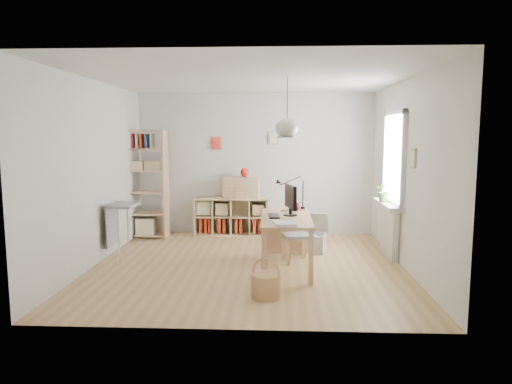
{
  "coord_description": "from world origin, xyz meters",
  "views": [
    {
      "loc": [
        0.41,
        -6.52,
        1.9
      ],
      "look_at": [
        0.1,
        0.3,
        1.05
      ],
      "focal_mm": 32.0,
      "sensor_mm": 36.0,
      "label": 1
    }
  ],
  "objects_px": {
    "storage_chest": "(309,239)",
    "monitor": "(291,198)",
    "cube_shelf": "(231,219)",
    "chair": "(295,233)",
    "drawer_chest": "(241,188)",
    "tall_bookshelf": "(145,179)",
    "desk": "(286,224)"
  },
  "relations": [
    {
      "from": "storage_chest",
      "to": "drawer_chest",
      "type": "relative_size",
      "value": 1.1
    },
    {
      "from": "tall_bookshelf",
      "to": "drawer_chest",
      "type": "distance_m",
      "value": 1.8
    },
    {
      "from": "desk",
      "to": "drawer_chest",
      "type": "relative_size",
      "value": 2.18
    },
    {
      "from": "tall_bookshelf",
      "to": "monitor",
      "type": "height_order",
      "value": "tall_bookshelf"
    },
    {
      "from": "monitor",
      "to": "storage_chest",
      "type": "bearing_deg",
      "value": 57.57
    },
    {
      "from": "desk",
      "to": "storage_chest",
      "type": "xyz_separation_m",
      "value": [
        0.4,
        1.07,
        -0.46
      ]
    },
    {
      "from": "cube_shelf",
      "to": "storage_chest",
      "type": "distance_m",
      "value": 1.84
    },
    {
      "from": "chair",
      "to": "monitor",
      "type": "distance_m",
      "value": 0.62
    },
    {
      "from": "chair",
      "to": "drawer_chest",
      "type": "height_order",
      "value": "drawer_chest"
    },
    {
      "from": "desk",
      "to": "tall_bookshelf",
      "type": "distance_m",
      "value": 3.27
    },
    {
      "from": "desk",
      "to": "tall_bookshelf",
      "type": "relative_size",
      "value": 0.75
    },
    {
      "from": "storage_chest",
      "to": "monitor",
      "type": "xyz_separation_m",
      "value": [
        -0.34,
        -0.94,
        0.8
      ]
    },
    {
      "from": "chair",
      "to": "storage_chest",
      "type": "bearing_deg",
      "value": 55.03
    },
    {
      "from": "cube_shelf",
      "to": "monitor",
      "type": "relative_size",
      "value": 2.76
    },
    {
      "from": "cube_shelf",
      "to": "storage_chest",
      "type": "xyz_separation_m",
      "value": [
        1.42,
        -1.16,
        -0.1
      ]
    },
    {
      "from": "cube_shelf",
      "to": "chair",
      "type": "xyz_separation_m",
      "value": [
        1.17,
        -1.83,
        0.14
      ]
    },
    {
      "from": "chair",
      "to": "monitor",
      "type": "xyz_separation_m",
      "value": [
        -0.08,
        -0.26,
        0.56
      ]
    },
    {
      "from": "cube_shelf",
      "to": "tall_bookshelf",
      "type": "xyz_separation_m",
      "value": [
        -1.56,
        -0.28,
        0.79
      ]
    },
    {
      "from": "chair",
      "to": "desk",
      "type": "bearing_deg",
      "value": -124.4
    },
    {
      "from": "cube_shelf",
      "to": "tall_bookshelf",
      "type": "relative_size",
      "value": 0.7
    },
    {
      "from": "cube_shelf",
      "to": "drawer_chest",
      "type": "distance_m",
      "value": 0.65
    },
    {
      "from": "tall_bookshelf",
      "to": "storage_chest",
      "type": "height_order",
      "value": "tall_bookshelf"
    },
    {
      "from": "monitor",
      "to": "drawer_chest",
      "type": "height_order",
      "value": "monitor"
    },
    {
      "from": "tall_bookshelf",
      "to": "monitor",
      "type": "distance_m",
      "value": 3.21
    },
    {
      "from": "tall_bookshelf",
      "to": "chair",
      "type": "height_order",
      "value": "tall_bookshelf"
    },
    {
      "from": "desk",
      "to": "drawer_chest",
      "type": "height_order",
      "value": "drawer_chest"
    },
    {
      "from": "tall_bookshelf",
      "to": "storage_chest",
      "type": "xyz_separation_m",
      "value": [
        2.98,
        -0.88,
        -0.89
      ]
    },
    {
      "from": "desk",
      "to": "cube_shelf",
      "type": "relative_size",
      "value": 1.07
    },
    {
      "from": "desk",
      "to": "chair",
      "type": "relative_size",
      "value": 1.93
    },
    {
      "from": "chair",
      "to": "storage_chest",
      "type": "relative_size",
      "value": 1.02
    },
    {
      "from": "tall_bookshelf",
      "to": "chair",
      "type": "xyz_separation_m",
      "value": [
        2.73,
        -1.55,
        -0.65
      ]
    },
    {
      "from": "cube_shelf",
      "to": "monitor",
      "type": "xyz_separation_m",
      "value": [
        1.08,
        -2.1,
        0.7
      ]
    }
  ]
}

